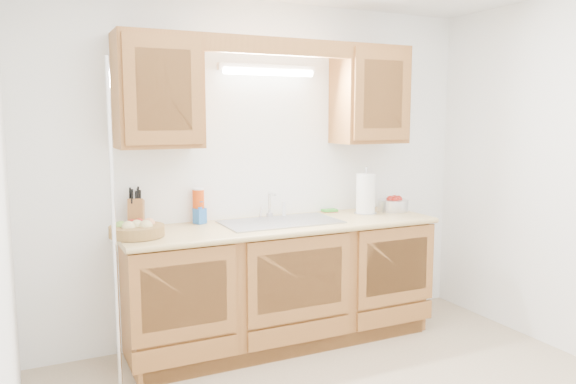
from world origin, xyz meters
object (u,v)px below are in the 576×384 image
fruit_basket (137,229)px  paper_towel (366,194)px  apple_bowl (393,204)px  knife_block (136,213)px

fruit_basket → paper_towel: size_ratio=1.17×
paper_towel → apple_bowl: size_ratio=1.41×
apple_bowl → knife_block: bearing=175.8°
paper_towel → apple_bowl: paper_towel is taller
knife_block → apple_bowl: size_ratio=1.11×
knife_block → paper_towel: 1.74m
fruit_basket → apple_bowl: apple_bowl is taller
fruit_basket → apple_bowl: 2.06m
knife_block → paper_towel: bearing=11.5°
fruit_basket → knife_block: (0.05, 0.26, 0.06)m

